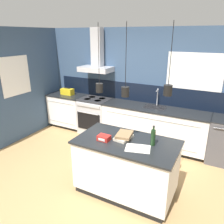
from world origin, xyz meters
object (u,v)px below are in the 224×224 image
object	(u,v)px
book_stack	(124,136)
red_supply_box	(104,138)
oven_range	(95,116)
yellow_toolbox	(67,92)
dishwasher	(224,140)
bottle_on_island	(153,137)

from	to	relation	value
book_stack	red_supply_box	size ratio (longest dim) A/B	1.90
oven_range	red_supply_box	distance (m)	2.35
book_stack	yellow_toolbox	world-z (taller)	yellow_toolbox
dishwasher	bottle_on_island	distance (m)	2.02
oven_range	bottle_on_island	xyz separation A→B (m)	(2.05, -1.68, 0.58)
dishwasher	bottle_on_island	xyz separation A→B (m)	(-0.97, -1.68, 0.58)
red_supply_box	bottle_on_island	bearing A→B (deg)	15.24
book_stack	bottle_on_island	bearing A→B (deg)	-0.15
yellow_toolbox	dishwasher	bearing A→B (deg)	-0.00
oven_range	yellow_toolbox	size ratio (longest dim) A/B	2.68
bottle_on_island	dishwasher	bearing A→B (deg)	60.13
oven_range	yellow_toolbox	world-z (taller)	yellow_toolbox
dishwasher	book_stack	size ratio (longest dim) A/B	2.58
book_stack	red_supply_box	world-z (taller)	book_stack
dishwasher	yellow_toolbox	bearing A→B (deg)	180.00
dishwasher	yellow_toolbox	size ratio (longest dim) A/B	2.68
book_stack	yellow_toolbox	bearing A→B (deg)	145.61
oven_range	yellow_toolbox	bearing A→B (deg)	179.71
bottle_on_island	red_supply_box	world-z (taller)	bottle_on_island
bottle_on_island	yellow_toolbox	distance (m)	3.37
bottle_on_island	yellow_toolbox	size ratio (longest dim) A/B	0.90
dishwasher	red_supply_box	xyz separation A→B (m)	(-1.68, -1.87, 0.49)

